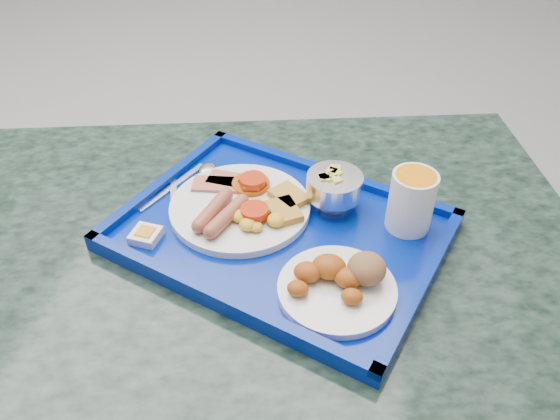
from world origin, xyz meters
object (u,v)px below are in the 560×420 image
fruit_bowl (334,186)px  tray (280,232)px  table (256,305)px  bread_plate (341,281)px  main_plate (243,206)px  juice_cup (412,200)px

fruit_bowl → tray: bearing=-134.6°
fruit_bowl → table: bearing=-146.9°
bread_plate → table: bearing=144.6°
main_plate → bread_plate: size_ratio=1.39×
tray → juice_cup: 0.21m
juice_cup → tray: bearing=-166.0°
bread_plate → juice_cup: bearing=60.5°
bread_plate → fruit_bowl: 0.19m
main_plate → fruit_bowl: size_ratio=2.53×
main_plate → juice_cup: juice_cup is taller
main_plate → juice_cup: bearing=3.7°
table → tray: tray is taller
bread_plate → juice_cup: juice_cup is taller
table → juice_cup: (0.24, 0.05, 0.25)m
table → juice_cup: 0.35m
bread_plate → tray: bearing=134.6°
table → main_plate: bearing=126.3°
fruit_bowl → main_plate: bearing=-163.1°
table → fruit_bowl: size_ratio=13.42×
table → main_plate: (-0.03, 0.03, 0.20)m
tray → fruit_bowl: bearing=45.4°
main_plate → fruit_bowl: fruit_bowl is taller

